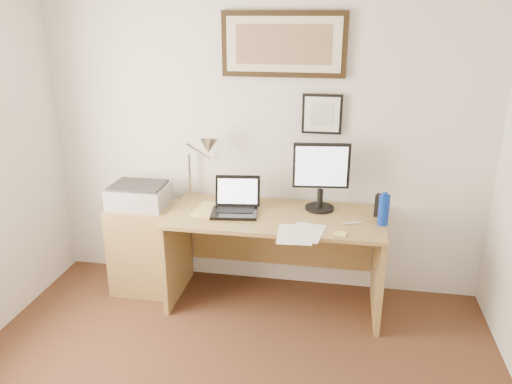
% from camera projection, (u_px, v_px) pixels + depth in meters
% --- Properties ---
extents(wall_back, '(3.50, 0.02, 2.50)m').
position_uv_depth(wall_back, '(263.00, 137.00, 3.91)').
color(wall_back, silver).
rests_on(wall_back, ground).
extents(side_cabinet, '(0.50, 0.40, 0.73)m').
position_uv_depth(side_cabinet, '(145.00, 248.00, 4.06)').
color(side_cabinet, olive).
rests_on(side_cabinet, floor).
extents(water_bottle, '(0.08, 0.08, 0.22)m').
position_uv_depth(water_bottle, '(384.00, 210.00, 3.51)').
color(water_bottle, '#0B2C9B').
rests_on(water_bottle, desk).
extents(bottle_cap, '(0.04, 0.04, 0.02)m').
position_uv_depth(bottle_cap, '(385.00, 194.00, 3.46)').
color(bottle_cap, '#0B2C9B').
rests_on(bottle_cap, water_bottle).
extents(speaker, '(0.09, 0.09, 0.17)m').
position_uv_depth(speaker, '(380.00, 206.00, 3.66)').
color(speaker, black).
rests_on(speaker, desk).
extents(paper_sheet_a, '(0.25, 0.35, 0.00)m').
position_uv_depth(paper_sheet_a, '(295.00, 234.00, 3.38)').
color(paper_sheet_a, white).
rests_on(paper_sheet_a, desk).
extents(paper_sheet_b, '(0.27, 0.34, 0.00)m').
position_uv_depth(paper_sheet_b, '(307.00, 232.00, 3.41)').
color(paper_sheet_b, white).
rests_on(paper_sheet_b, desk).
extents(sticky_pad, '(0.10, 0.10, 0.01)m').
position_uv_depth(sticky_pad, '(340.00, 234.00, 3.37)').
color(sticky_pad, '#DCD568').
rests_on(sticky_pad, desk).
extents(marker_pen, '(0.14, 0.06, 0.02)m').
position_uv_depth(marker_pen, '(352.00, 223.00, 3.54)').
color(marker_pen, white).
rests_on(marker_pen, desk).
extents(book, '(0.24, 0.31, 0.02)m').
position_uv_depth(book, '(197.00, 209.00, 3.79)').
color(book, '#D9C866').
rests_on(book, desk).
extents(desk, '(1.60, 0.70, 0.75)m').
position_uv_depth(desk, '(276.00, 239.00, 3.87)').
color(desk, olive).
rests_on(desk, floor).
extents(laptop, '(0.37, 0.33, 0.26)m').
position_uv_depth(laptop, '(236.00, 205.00, 3.74)').
color(laptop, black).
rests_on(laptop, desk).
extents(lcd_monitor, '(0.42, 0.22, 0.52)m').
position_uv_depth(lcd_monitor, '(321.00, 173.00, 3.71)').
color(lcd_monitor, black).
rests_on(lcd_monitor, desk).
extents(printer, '(0.44, 0.34, 0.18)m').
position_uv_depth(printer, '(139.00, 195.00, 3.91)').
color(printer, '#A6A6A8').
rests_on(printer, side_cabinet).
extents(desk_lamp, '(0.29, 0.27, 0.53)m').
position_uv_depth(desk_lamp, '(207.00, 148.00, 3.82)').
color(desk_lamp, silver).
rests_on(desk_lamp, desk).
extents(picture_large, '(0.92, 0.04, 0.47)m').
position_uv_depth(picture_large, '(284.00, 44.00, 3.62)').
color(picture_large, black).
rests_on(picture_large, wall_back).
extents(picture_small, '(0.30, 0.03, 0.30)m').
position_uv_depth(picture_small, '(322.00, 114.00, 3.74)').
color(picture_small, black).
rests_on(picture_small, wall_back).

